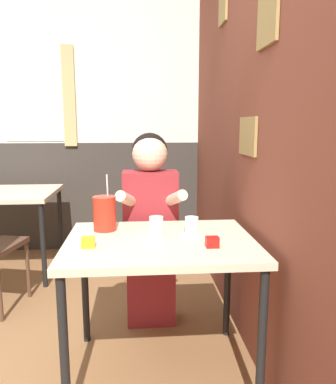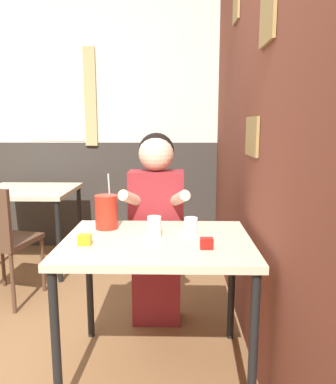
{
  "view_description": "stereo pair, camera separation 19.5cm",
  "coord_description": "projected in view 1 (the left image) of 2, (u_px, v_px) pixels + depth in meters",
  "views": [
    {
      "loc": [
        0.64,
        -1.45,
        1.28
      ],
      "look_at": [
        0.8,
        0.46,
        0.93
      ],
      "focal_mm": 35.0,
      "sensor_mm": 36.0,
      "label": 1
    },
    {
      "loc": [
        0.84,
        -1.46,
        1.28
      ],
      "look_at": [
        0.8,
        0.46,
        0.93
      ],
      "focal_mm": 35.0,
      "sensor_mm": 36.0,
      "label": 2
    }
  ],
  "objects": [
    {
      "name": "brick_wall_right",
      "position": [
        229.0,
        114.0,
        2.62
      ],
      "size": [
        0.08,
        4.36,
        2.7
      ],
      "color": "brown",
      "rests_on": "ground_plane"
    },
    {
      "name": "back_wall",
      "position": [
        71.0,
        117.0,
        3.71
      ],
      "size": [
        5.51,
        0.09,
        2.7
      ],
      "color": "silver",
      "rests_on": "ground_plane"
    },
    {
      "name": "main_table",
      "position": [
        160.0,
        254.0,
        1.86
      ],
      "size": [
        0.93,
        0.72,
        0.72
      ],
      "color": "beige",
      "rests_on": "ground_plane"
    },
    {
      "name": "background_table",
      "position": [
        8.0,
        201.0,
        3.19
      ],
      "size": [
        0.8,
        0.75,
        0.72
      ],
      "color": "beige",
      "rests_on": "ground_plane"
    },
    {
      "name": "person_seated",
      "position": [
        150.0,
        223.0,
        2.37
      ],
      "size": [
        0.42,
        0.41,
        1.23
      ],
      "color": "maroon",
      "rests_on": "ground_plane"
    },
    {
      "name": "cocktail_pitcher",
      "position": [
        105.0,
        213.0,
        1.99
      ],
      "size": [
        0.12,
        0.12,
        0.3
      ],
      "color": "#B22819",
      "rests_on": "main_table"
    },
    {
      "name": "glass_near_pitcher",
      "position": [
        192.0,
        225.0,
        1.94
      ],
      "size": [
        0.07,
        0.07,
        0.09
      ],
      "color": "silver",
      "rests_on": "main_table"
    },
    {
      "name": "glass_center",
      "position": [
        156.0,
        227.0,
        1.88
      ],
      "size": [
        0.07,
        0.07,
        0.1
      ],
      "color": "silver",
      "rests_on": "main_table"
    },
    {
      "name": "condiment_ketchup",
      "position": [
        212.0,
        242.0,
        1.72
      ],
      "size": [
        0.06,
        0.04,
        0.05
      ],
      "color": "#B7140F",
      "rests_on": "main_table"
    },
    {
      "name": "condiment_mustard",
      "position": [
        88.0,
        242.0,
        1.72
      ],
      "size": [
        0.06,
        0.04,
        0.05
      ],
      "color": "yellow",
      "rests_on": "main_table"
    }
  ]
}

